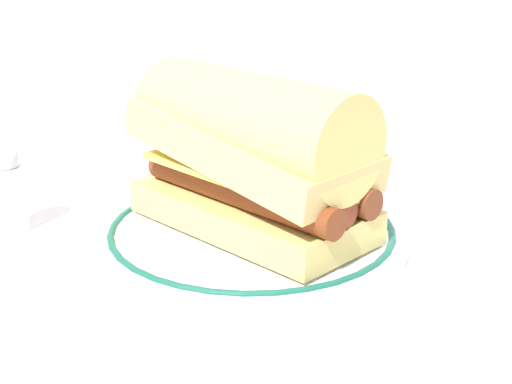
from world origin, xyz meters
The scene contains 5 objects.
ground_plane centered at (0.00, 0.00, 0.00)m, with size 1.50×1.50×0.00m, color white.
plate centered at (0.00, 0.04, 0.01)m, with size 0.26×0.26×0.01m.
sausage_sandwich centered at (0.00, 0.04, 0.08)m, with size 0.22×0.16×0.13m.
salt_shaker centered at (-0.20, -0.03, 0.04)m, with size 0.03×0.03×0.08m.
butter_knife centered at (-0.10, 0.18, 0.00)m, with size 0.13×0.08×0.01m.
Camera 1 is at (0.25, -0.48, 0.26)m, focal length 53.66 mm.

